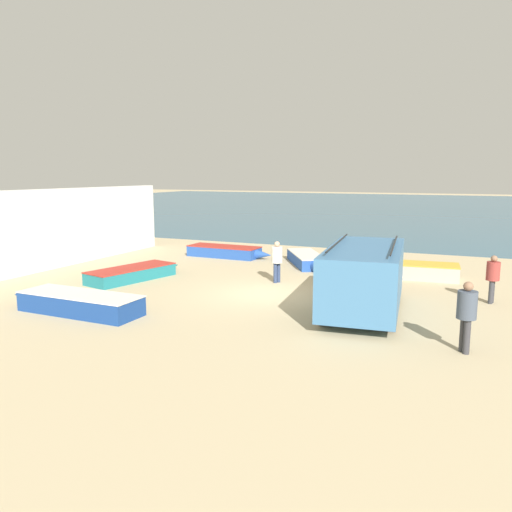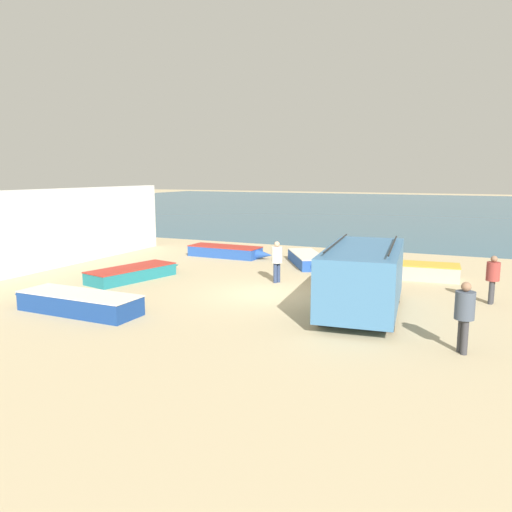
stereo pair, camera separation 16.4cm
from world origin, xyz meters
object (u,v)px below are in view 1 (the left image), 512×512
(fishing_rowboat_2, at_px, (134,273))
(fisherman_1, at_px, (493,275))
(fishing_rowboat_4, at_px, (307,260))
(fisherman_0, at_px, (467,311))
(parked_van, at_px, (364,276))
(fishing_rowboat_0, at_px, (227,252))
(fishing_rowboat_3, at_px, (407,270))
(fisherman_2, at_px, (277,258))
(fishing_rowboat_1, at_px, (76,303))

(fishing_rowboat_2, bearing_deg, fisherman_1, -69.37)
(fishing_rowboat_4, relative_size, fisherman_0, 2.38)
(parked_van, relative_size, fishing_rowboat_0, 1.19)
(fisherman_1, bearing_deg, fisherman_0, -82.96)
(fisherman_1, bearing_deg, parked_van, -127.91)
(fisherman_0, bearing_deg, fishing_rowboat_4, 96.80)
(fishing_rowboat_3, bearing_deg, fishing_rowboat_2, 20.82)
(fishing_rowboat_4, xyz_separation_m, fisherman_2, (0.05, -4.15, 0.73))
(parked_van, xyz_separation_m, fishing_rowboat_2, (-9.72, 1.23, -0.90))
(fishing_rowboat_1, bearing_deg, fisherman_0, -173.81)
(fishing_rowboat_2, distance_m, fisherman_2, 5.97)
(fishing_rowboat_1, relative_size, fisherman_1, 3.04)
(fishing_rowboat_0, distance_m, fisherman_2, 6.72)
(fishing_rowboat_2, xyz_separation_m, fisherman_0, (12.71, -3.83, 0.80))
(fishing_rowboat_0, relative_size, fishing_rowboat_1, 0.93)
(fishing_rowboat_0, relative_size, fisherman_2, 2.78)
(fishing_rowboat_0, relative_size, fishing_rowboat_2, 1.01)
(fishing_rowboat_1, distance_m, fisherman_0, 11.38)
(fisherman_1, bearing_deg, fishing_rowboat_2, -158.32)
(fishing_rowboat_1, xyz_separation_m, fishing_rowboat_2, (-1.40, 4.82, -0.05))
(parked_van, height_order, fisherman_0, parked_van)
(fishing_rowboat_2, relative_size, fishing_rowboat_4, 1.09)
(fisherman_0, relative_size, fisherman_2, 1.06)
(fishing_rowboat_0, bearing_deg, parked_van, -39.90)
(fisherman_0, height_order, fisherman_1, fisherman_0)
(fishing_rowboat_1, xyz_separation_m, fisherman_2, (4.25, 6.59, 0.68))
(fishing_rowboat_0, bearing_deg, fisherman_1, -19.81)
(fishing_rowboat_1, height_order, fishing_rowboat_3, fishing_rowboat_1)
(parked_van, height_order, fishing_rowboat_4, parked_van)
(parked_van, height_order, fishing_rowboat_1, parked_van)
(fishing_rowboat_2, distance_m, fishing_rowboat_3, 11.43)
(parked_van, relative_size, fishing_rowboat_1, 1.11)
(fishing_rowboat_1, bearing_deg, fishing_rowboat_3, -131.44)
(fisherman_1, distance_m, fisherman_2, 7.81)
(fishing_rowboat_3, distance_m, fisherman_2, 5.67)
(fishing_rowboat_2, bearing_deg, parked_van, -83.42)
(fishing_rowboat_4, bearing_deg, fishing_rowboat_1, -51.83)
(fishing_rowboat_2, height_order, fishing_rowboat_3, fishing_rowboat_3)
(parked_van, bearing_deg, fishing_rowboat_4, 24.35)
(fishing_rowboat_2, height_order, fisherman_2, fisherman_2)
(parked_van, relative_size, fisherman_1, 3.37)
(fishing_rowboat_3, relative_size, fishing_rowboat_4, 1.09)
(fishing_rowboat_4, bearing_deg, fisherman_0, 5.65)
(parked_van, height_order, fishing_rowboat_0, parked_van)
(fisherman_0, distance_m, fisherman_2, 9.01)
(fishing_rowboat_4, distance_m, fisherman_2, 4.21)
(fisherman_1, relative_size, fisherman_2, 0.98)
(fishing_rowboat_3, bearing_deg, fisherman_0, 100.72)
(fishing_rowboat_1, xyz_separation_m, fisherman_0, (11.31, 0.99, 0.75))
(parked_van, xyz_separation_m, fishing_rowboat_0, (-8.73, 7.78, -0.88))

